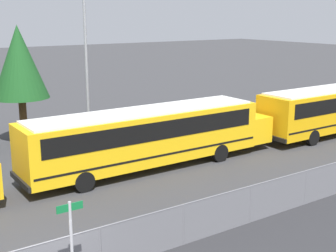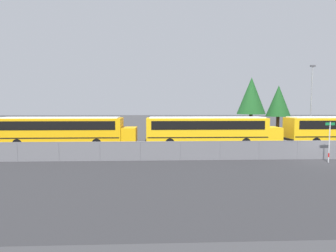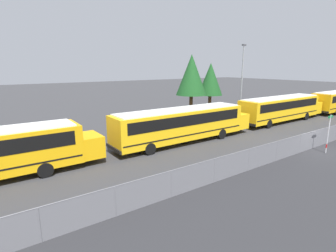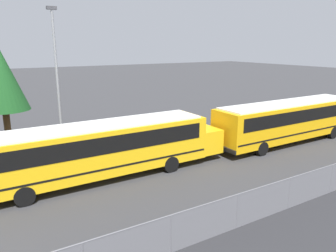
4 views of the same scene
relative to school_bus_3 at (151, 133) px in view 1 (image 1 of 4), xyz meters
The scene contains 3 objects.
school_bus_3 is the anchor object (origin of this frame).
light_pole 6.44m from the school_bus_3, 98.15° to the left, with size 0.60×0.24×9.24m.
tree_2 9.62m from the school_bus_3, 113.99° to the left, with size 3.26×3.26×6.94m.
Camera 1 is at (-3.90, -11.51, 7.50)m, focal length 50.00 mm.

